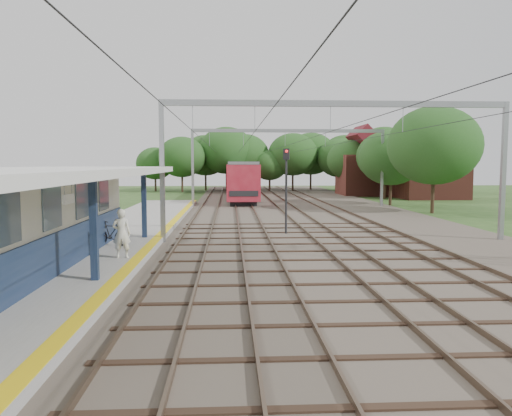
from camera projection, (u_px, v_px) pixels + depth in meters
name	position (u px, v px, depth m)	size (l,w,h in m)	color
ground	(319.00, 364.00, 9.78)	(160.00, 160.00, 0.00)	#2D4C1E
ballast_bed	(302.00, 212.00, 39.83)	(18.00, 90.00, 0.10)	#473D33
platform	(107.00, 244.00, 23.30)	(5.00, 52.00, 0.35)	gray
yellow_stripe	(155.00, 240.00, 23.40)	(0.45, 52.00, 0.01)	yellow
station_building	(9.00, 222.00, 16.10)	(3.41, 18.00, 3.40)	beige
canopy	(29.00, 173.00, 15.02)	(6.40, 20.00, 3.44)	#13223E
rail_tracks	(270.00, 211.00, 39.69)	(11.80, 88.00, 0.15)	brown
catenary_system	(303.00, 141.00, 34.62)	(17.22, 88.00, 7.00)	gray
tree_band	(272.00, 156.00, 66.37)	(31.72, 30.88, 8.82)	#382619
house_near	(431.00, 172.00, 56.38)	(7.00, 6.12, 7.89)	brown
house_far	(372.00, 169.00, 62.06)	(8.00, 6.12, 8.66)	brown
person	(122.00, 233.00, 18.92)	(0.69, 0.45, 1.88)	silver
bicycle	(111.00, 233.00, 21.90)	(0.50, 1.76, 1.06)	black
train	(239.00, 177.00, 62.97)	(3.07, 38.21, 4.02)	black
signal_post	(286.00, 179.00, 27.19)	(0.36, 0.31, 4.75)	black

